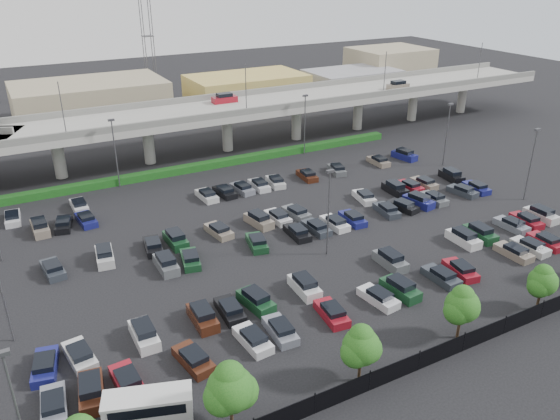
% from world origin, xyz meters
% --- Properties ---
extents(ground, '(280.00, 280.00, 0.00)m').
position_xyz_m(ground, '(0.00, 0.00, 0.00)').
color(ground, black).
extents(overpass, '(150.00, 13.00, 15.80)m').
position_xyz_m(overpass, '(-0.17, 32.01, 6.97)').
color(overpass, '#9A9992').
rests_on(overpass, ground).
extents(hedge, '(66.00, 1.60, 1.10)m').
position_xyz_m(hedge, '(0.00, 25.00, 0.55)').
color(hedge, '#134313').
rests_on(hedge, ground).
extents(fence, '(70.00, 0.10, 2.00)m').
position_xyz_m(fence, '(-0.05, -28.00, 0.90)').
color(fence, black).
rests_on(fence, ground).
extents(tree_row, '(65.07, 3.66, 5.94)m').
position_xyz_m(tree_row, '(0.70, -26.53, 3.52)').
color(tree_row, '#332316').
rests_on(tree_row, ground).
extents(shuttle_bus, '(6.83, 4.13, 2.08)m').
position_xyz_m(shuttle_bus, '(-24.90, -22.43, 1.13)').
color(shuttle_bus, silver).
rests_on(shuttle_bus, ground).
extents(parked_cars, '(63.14, 41.57, 1.67)m').
position_xyz_m(parked_cars, '(-0.15, -3.74, 0.61)').
color(parked_cars, slate).
rests_on(parked_cars, ground).
extents(light_poles, '(66.90, 48.38, 10.30)m').
position_xyz_m(light_poles, '(-4.13, 2.00, 6.24)').
color(light_poles, '#49494E').
rests_on(light_poles, ground).
extents(distant_buildings, '(138.00, 24.00, 9.00)m').
position_xyz_m(distant_buildings, '(12.38, 61.81, 3.74)').
color(distant_buildings, gray).
rests_on(distant_buildings, ground).
extents(comm_tower, '(2.40, 2.40, 30.00)m').
position_xyz_m(comm_tower, '(4.00, 74.00, 15.61)').
color(comm_tower, '#49494E').
rests_on(comm_tower, ground).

